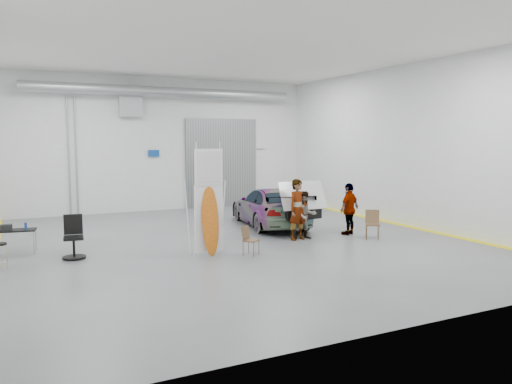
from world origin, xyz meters
name	(u,v)px	position (x,y,z in m)	size (l,w,h in m)	color
ground	(235,241)	(0.00, 0.00, 0.00)	(16.00, 16.00, 0.00)	slate
room_shell	(216,115)	(0.24, 2.22, 4.08)	(14.02, 16.18, 6.01)	silver
sedan_car	(270,207)	(2.34, 2.09, 0.71)	(2.00, 4.90, 1.42)	white
person_a	(298,210)	(1.90, -0.66, 0.98)	(0.71, 0.47, 1.96)	#9A7154
person_b	(305,215)	(2.18, -0.66, 0.78)	(0.76, 0.59, 1.56)	#466C80
person_c	(349,209)	(3.93, -0.66, 0.88)	(1.02, 0.42, 1.76)	brown
surfboard_display	(208,210)	(-1.46, -1.48, 1.27)	(0.89, 0.32, 3.15)	white
folding_chair_near	(251,246)	(-0.37, -1.91, 0.25)	(0.53, 0.58, 0.80)	brown
folding_chair_far	(372,230)	(4.13, -1.62, 0.29)	(0.61, 0.67, 0.93)	brown
shop_stool	(0,256)	(-6.63, -0.61, 0.33)	(0.34, 0.34, 0.67)	black
work_table	(13,230)	(-6.32, 1.19, 0.68)	(1.15, 0.71, 0.88)	#979AA0
office_chair	(73,240)	(-4.86, -0.14, 0.51)	(0.62, 0.62, 1.16)	black
trunk_lid	(301,193)	(2.34, -0.11, 1.44)	(1.66, 1.01, 0.04)	silver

